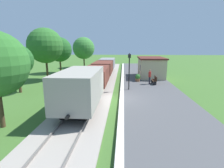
{
  "coord_description": "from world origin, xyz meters",
  "views": [
    {
      "loc": [
        0.5,
        -14.28,
        4.58
      ],
      "look_at": [
        -0.57,
        1.89,
        1.02
      ],
      "focal_mm": 27.72,
      "sensor_mm": 36.0,
      "label": 1
    }
  ],
  "objects_px": {
    "station_hut": "(151,67)",
    "bench_down_platform": "(144,69)",
    "bench_near_hut": "(155,80)",
    "tree_field_distant": "(84,48)",
    "tree_trackside_mid": "(17,61)",
    "freight_train": "(99,72)",
    "person_waiting": "(150,76)",
    "lamp_post_near": "(129,64)",
    "tree_field_left": "(59,50)",
    "tree_trackside_far": "(45,46)",
    "potted_planter": "(138,78)"
  },
  "relations": [
    {
      "from": "freight_train",
      "to": "station_hut",
      "type": "distance_m",
      "value": 8.06
    },
    {
      "from": "lamp_post_near",
      "to": "person_waiting",
      "type": "bearing_deg",
      "value": 47.4
    },
    {
      "from": "bench_near_hut",
      "to": "person_waiting",
      "type": "relative_size",
      "value": 0.88
    },
    {
      "from": "tree_field_distant",
      "to": "tree_trackside_mid",
      "type": "bearing_deg",
      "value": -95.01
    },
    {
      "from": "station_hut",
      "to": "potted_planter",
      "type": "distance_m",
      "value": 4.17
    },
    {
      "from": "potted_planter",
      "to": "lamp_post_near",
      "type": "relative_size",
      "value": 0.25
    },
    {
      "from": "bench_down_platform",
      "to": "tree_trackside_mid",
      "type": "bearing_deg",
      "value": -134.8
    },
    {
      "from": "bench_down_platform",
      "to": "tree_field_distant",
      "type": "bearing_deg",
      "value": 150.89
    },
    {
      "from": "freight_train",
      "to": "potted_planter",
      "type": "distance_m",
      "value": 4.83
    },
    {
      "from": "person_waiting",
      "to": "tree_trackside_far",
      "type": "height_order",
      "value": "tree_trackside_far"
    },
    {
      "from": "bench_down_platform",
      "to": "potted_planter",
      "type": "height_order",
      "value": "potted_planter"
    },
    {
      "from": "station_hut",
      "to": "tree_field_distant",
      "type": "bearing_deg",
      "value": 135.49
    },
    {
      "from": "station_hut",
      "to": "tree_trackside_mid",
      "type": "relative_size",
      "value": 1.22
    },
    {
      "from": "tree_trackside_far",
      "to": "tree_field_distant",
      "type": "relative_size",
      "value": 1.07
    },
    {
      "from": "bench_down_platform",
      "to": "bench_near_hut",
      "type": "bearing_deg",
      "value": -90.0
    },
    {
      "from": "station_hut",
      "to": "person_waiting",
      "type": "distance_m",
      "value": 5.1
    },
    {
      "from": "bench_near_hut",
      "to": "tree_field_left",
      "type": "xyz_separation_m",
      "value": [
        -14.48,
        9.11,
        3.28
      ]
    },
    {
      "from": "bench_near_hut",
      "to": "bench_down_platform",
      "type": "height_order",
      "value": "same"
    },
    {
      "from": "person_waiting",
      "to": "tree_trackside_far",
      "type": "xyz_separation_m",
      "value": [
        -13.33,
        2.78,
        3.44
      ]
    },
    {
      "from": "station_hut",
      "to": "tree_field_left",
      "type": "relative_size",
      "value": 0.96
    },
    {
      "from": "station_hut",
      "to": "potted_planter",
      "type": "bearing_deg",
      "value": -121.12
    },
    {
      "from": "station_hut",
      "to": "bench_down_platform",
      "type": "distance_m",
      "value": 5.51
    },
    {
      "from": "tree_field_left",
      "to": "tree_field_distant",
      "type": "distance_m",
      "value": 8.25
    },
    {
      "from": "potted_planter",
      "to": "freight_train",
      "type": "bearing_deg",
      "value": -169.8
    },
    {
      "from": "person_waiting",
      "to": "potted_planter",
      "type": "relative_size",
      "value": 1.87
    },
    {
      "from": "potted_planter",
      "to": "bench_near_hut",
      "type": "bearing_deg",
      "value": -36.44
    },
    {
      "from": "station_hut",
      "to": "bench_near_hut",
      "type": "xyz_separation_m",
      "value": [
        -0.26,
        -4.84,
        -0.93
      ]
    },
    {
      "from": "tree_field_left",
      "to": "tree_field_distant",
      "type": "height_order",
      "value": "tree_field_distant"
    },
    {
      "from": "bench_down_platform",
      "to": "tree_trackside_far",
      "type": "xyz_separation_m",
      "value": [
        -13.94,
        -7.66,
        3.9
      ]
    },
    {
      "from": "tree_trackside_mid",
      "to": "lamp_post_near",
      "type": "bearing_deg",
      "value": 4.98
    },
    {
      "from": "bench_near_hut",
      "to": "tree_trackside_mid",
      "type": "height_order",
      "value": "tree_trackside_mid"
    },
    {
      "from": "lamp_post_near",
      "to": "tree_trackside_far",
      "type": "relative_size",
      "value": 0.53
    },
    {
      "from": "freight_train",
      "to": "bench_near_hut",
      "type": "bearing_deg",
      "value": -4.49
    },
    {
      "from": "potted_planter",
      "to": "tree_field_distant",
      "type": "height_order",
      "value": "tree_field_distant"
    },
    {
      "from": "potted_planter",
      "to": "tree_trackside_far",
      "type": "bearing_deg",
      "value": 174.11
    },
    {
      "from": "tree_trackside_mid",
      "to": "tree_trackside_far",
      "type": "height_order",
      "value": "tree_trackside_far"
    },
    {
      "from": "tree_trackside_far",
      "to": "tree_field_distant",
      "type": "height_order",
      "value": "tree_trackside_far"
    },
    {
      "from": "person_waiting",
      "to": "lamp_post_near",
      "type": "bearing_deg",
      "value": 65.27
    },
    {
      "from": "bench_near_hut",
      "to": "tree_trackside_far",
      "type": "height_order",
      "value": "tree_trackside_far"
    },
    {
      "from": "freight_train",
      "to": "lamp_post_near",
      "type": "bearing_deg",
      "value": -43.98
    },
    {
      "from": "freight_train",
      "to": "tree_field_distant",
      "type": "height_order",
      "value": "tree_field_distant"
    },
    {
      "from": "bench_near_hut",
      "to": "bench_down_platform",
      "type": "bearing_deg",
      "value": 90.0
    },
    {
      "from": "tree_trackside_mid",
      "to": "tree_field_left",
      "type": "distance_m",
      "value": 12.94
    },
    {
      "from": "bench_down_platform",
      "to": "freight_train",
      "type": "bearing_deg",
      "value": -123.85
    },
    {
      "from": "person_waiting",
      "to": "potted_planter",
      "type": "xyz_separation_m",
      "value": [
        -1.24,
        1.53,
        -0.46
      ]
    },
    {
      "from": "station_hut",
      "to": "bench_down_platform",
      "type": "height_order",
      "value": "station_hut"
    },
    {
      "from": "freight_train",
      "to": "person_waiting",
      "type": "xyz_separation_m",
      "value": [
        5.94,
        -0.69,
        -0.3
      ]
    },
    {
      "from": "freight_train",
      "to": "tree_trackside_mid",
      "type": "height_order",
      "value": "tree_trackside_mid"
    },
    {
      "from": "freight_train",
      "to": "tree_trackside_mid",
      "type": "xyz_separation_m",
      "value": [
        -7.42,
        -4.31,
        1.73
      ]
    },
    {
      "from": "person_waiting",
      "to": "tree_trackside_mid",
      "type": "distance_m",
      "value": 13.99
    }
  ]
}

